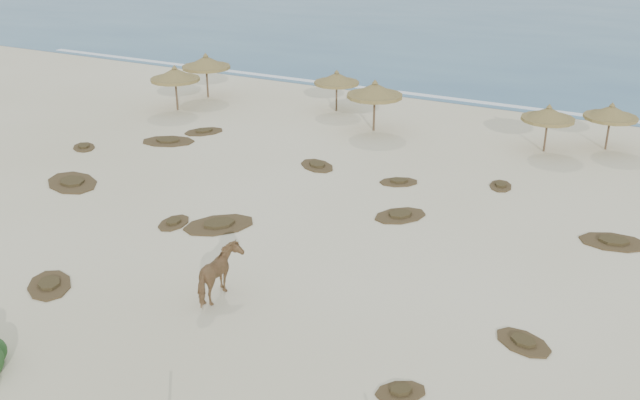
{
  "coord_description": "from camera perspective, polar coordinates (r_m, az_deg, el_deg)",
  "views": [
    {
      "loc": [
        12.76,
        -16.92,
        11.62
      ],
      "look_at": [
        1.14,
        5.0,
        1.18
      ],
      "focal_mm": 40.0,
      "sensor_mm": 36.0,
      "label": 1
    }
  ],
  "objects": [
    {
      "name": "scrub_11",
      "position": [
        25.02,
        -20.83,
        -6.36
      ],
      "size": [
        2.5,
        2.44,
        0.16
      ],
      "rotation": [
        0.0,
        0.0,
        2.42
      ],
      "color": "brown",
      "rests_on": "ground"
    },
    {
      "name": "scrub_1",
      "position": [
        33.58,
        -19.22,
        1.35
      ],
      "size": [
        3.64,
        3.15,
        0.16
      ],
      "rotation": [
        0.0,
        0.0,
        2.69
      ],
      "color": "brown",
      "rests_on": "ground"
    },
    {
      "name": "palapa_0",
      "position": [
        46.12,
        -9.11,
        10.77
      ],
      "size": [
        3.5,
        3.5,
        2.85
      ],
      "rotation": [
        0.0,
        0.0,
        -0.17
      ],
      "color": "brown",
      "rests_on": "ground"
    },
    {
      "name": "scrub_14",
      "position": [
        38.11,
        -12.06,
        4.64
      ],
      "size": [
        3.26,
        2.72,
        0.16
      ],
      "rotation": [
        0.0,
        0.0,
        0.38
      ],
      "color": "brown",
      "rests_on": "ground"
    },
    {
      "name": "scrub_4",
      "position": [
        21.42,
        15.95,
        -10.87
      ],
      "size": [
        2.06,
        1.77,
        0.16
      ],
      "rotation": [
        0.0,
        0.0,
        2.71
      ],
      "color": "brown",
      "rests_on": "ground"
    },
    {
      "name": "scrub_7",
      "position": [
        31.97,
        6.32,
        1.47
      ],
      "size": [
        2.08,
        1.92,
        0.16
      ],
      "rotation": [
        0.0,
        0.0,
        0.6
      ],
      "color": "brown",
      "rests_on": "ground"
    },
    {
      "name": "palapa_2",
      "position": [
        42.52,
        1.34,
        9.65
      ],
      "size": [
        3.07,
        3.07,
        2.49
      ],
      "rotation": [
        0.0,
        0.0,
        -0.17
      ],
      "color": "brown",
      "rests_on": "ground"
    },
    {
      "name": "palapa_3",
      "position": [
        38.72,
        4.41,
        8.68
      ],
      "size": [
        3.88,
        3.88,
        2.84
      ],
      "rotation": [
        0.0,
        0.0,
        0.35
      ],
      "color": "brown",
      "rests_on": "ground"
    },
    {
      "name": "foam_line",
      "position": [
        46.26,
        11.11,
        7.86
      ],
      "size": [
        70.0,
        0.6,
        0.01
      ],
      "primitive_type": "cube",
      "color": "white",
      "rests_on": "ground"
    },
    {
      "name": "horse",
      "position": [
        22.6,
        -8.06,
        -5.91
      ],
      "size": [
        1.2,
        2.09,
        1.67
      ],
      "primitive_type": "imported",
      "rotation": [
        0.0,
        0.0,
        3.3
      ],
      "color": "#9C6E47",
      "rests_on": "ground"
    },
    {
      "name": "scrub_8",
      "position": [
        38.28,
        -18.36,
        4.05
      ],
      "size": [
        1.94,
        1.85,
        0.16
      ],
      "rotation": [
        0.0,
        0.0,
        2.47
      ],
      "color": "brown",
      "rests_on": "ground"
    },
    {
      "name": "scrub_10",
      "position": [
        32.32,
        14.25,
        1.12
      ],
      "size": [
        1.26,
        1.65,
        0.16
      ],
      "rotation": [
        0.0,
        0.0,
        1.79
      ],
      "color": "brown",
      "rests_on": "ground"
    },
    {
      "name": "palapa_4",
      "position": [
        37.04,
        17.8,
        6.52
      ],
      "size": [
        3.33,
        3.33,
        2.45
      ],
      "rotation": [
        0.0,
        0.0,
        -0.34
      ],
      "color": "brown",
      "rests_on": "ground"
    },
    {
      "name": "palapa_5",
      "position": [
        38.42,
        22.26,
        6.46
      ],
      "size": [
        3.31,
        3.31,
        2.45
      ],
      "rotation": [
        0.0,
        0.0,
        0.32
      ],
      "color": "brown",
      "rests_on": "ground"
    },
    {
      "name": "scrub_5",
      "position": [
        28.36,
        22.43,
        -3.1
      ],
      "size": [
        2.76,
        2.11,
        0.16
      ],
      "rotation": [
        0.0,
        0.0,
        0.22
      ],
      "color": "brown",
      "rests_on": "ground"
    },
    {
      "name": "scrub_9",
      "position": [
        27.86,
        -8.08,
        -1.95
      ],
      "size": [
        3.19,
        3.34,
        0.16
      ],
      "rotation": [
        0.0,
        0.0,
        0.9
      ],
      "color": "brown",
      "rests_on": "ground"
    },
    {
      "name": "palapa_1",
      "position": [
        43.51,
        -11.53,
        9.76
      ],
      "size": [
        3.12,
        3.12,
        2.73
      ],
      "rotation": [
        0.0,
        0.0,
        -0.08
      ],
      "color": "brown",
      "rests_on": "ground"
    },
    {
      "name": "scrub_3",
      "position": [
        28.56,
        6.43,
        -1.22
      ],
      "size": [
        2.49,
        2.66,
        0.16
      ],
      "rotation": [
        0.0,
        0.0,
        0.94
      ],
      "color": "brown",
      "rests_on": "ground"
    },
    {
      "name": "scrub_2",
      "position": [
        28.32,
        -11.62,
        -1.78
      ],
      "size": [
        1.25,
        1.73,
        0.16
      ],
      "rotation": [
        0.0,
        0.0,
        1.71
      ],
      "color": "brown",
      "rests_on": "ground"
    },
    {
      "name": "scrub_6",
      "position": [
        39.38,
        -9.27,
        5.44
      ],
      "size": [
        2.4,
        2.57,
        0.16
      ],
      "rotation": [
        0.0,
        0.0,
        0.95
      ],
      "color": "brown",
      "rests_on": "ground"
    },
    {
      "name": "ocean",
      "position": [
        93.52,
        20.53,
        14.31
      ],
      "size": [
        200.0,
        100.0,
        0.01
      ],
      "primitive_type": "cube",
      "color": "#2A567E",
      "rests_on": "ground"
    },
    {
      "name": "scrub_12",
      "position": [
        18.94,
        6.47,
        -14.98
      ],
      "size": [
        1.6,
        1.57,
        0.16
      ],
      "rotation": [
        0.0,
        0.0,
        0.74
      ],
      "color": "brown",
      "rests_on": "ground"
    },
    {
      "name": "scrub_13",
      "position": [
        33.75,
        -0.23,
        2.78
      ],
      "size": [
        2.47,
        2.26,
        0.16
      ],
      "rotation": [
        0.0,
        0.0,
        2.57
      ],
      "color": "brown",
      "rests_on": "ground"
    },
    {
      "name": "ground",
      "position": [
        24.17,
        -8.01,
        -6.16
      ],
      "size": [
        160.0,
        160.0,
        0.0
      ],
      "primitive_type": "plane",
      "color": "#EFE3C5",
      "rests_on": "ground"
    }
  ]
}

